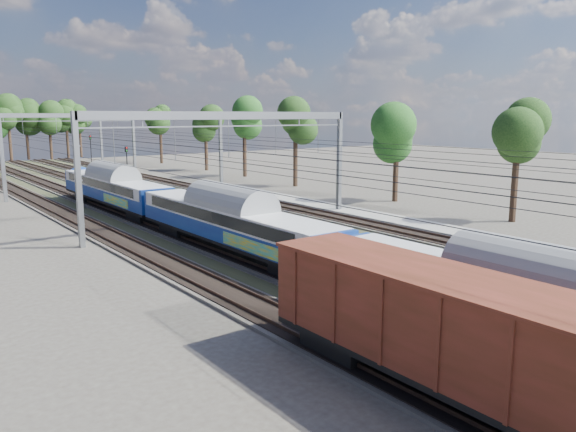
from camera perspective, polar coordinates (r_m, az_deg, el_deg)
track_bed at (r=57.78m, az=-13.62°, el=1.33°), size 21.00×130.00×0.34m
platform at (r=44.95m, az=14.19°, el=-1.11°), size 3.00×70.00×0.30m
catenary at (r=64.43m, az=-16.33°, el=7.73°), size 25.65×130.00×9.00m
tree_belt at (r=104.84m, az=-21.00°, el=9.12°), size 38.34×101.70×11.47m
emu_train at (r=35.15m, az=-5.53°, el=0.03°), size 2.96×62.53×4.32m
freight_boxcar at (r=17.48m, az=18.03°, el=-11.65°), size 3.11×15.02×3.87m
worker at (r=67.97m, az=-15.87°, el=3.11°), size 0.57×0.68×1.59m
signal_near at (r=67.76m, az=-16.04°, el=5.19°), size 0.37×0.34×5.17m
signal_far at (r=98.53m, az=-19.40°, el=6.56°), size 0.37×0.34×5.47m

